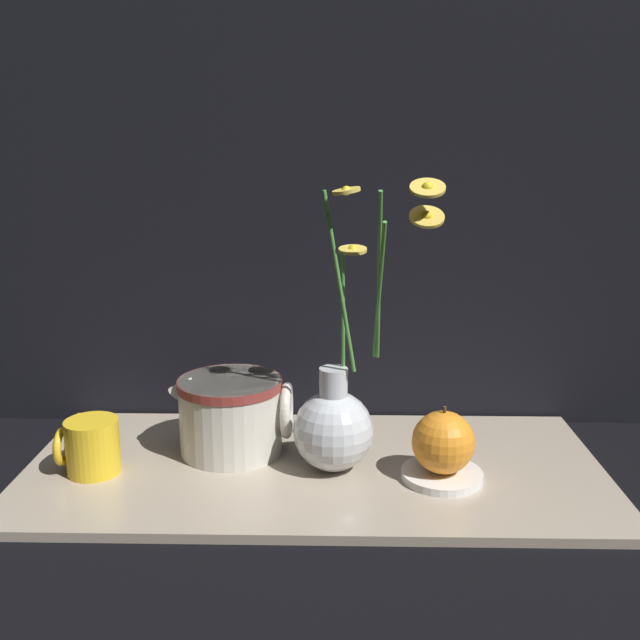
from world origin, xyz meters
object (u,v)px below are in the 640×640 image
(vase_with_flowers, at_px, (335,421))
(ceramic_pitcher, at_px, (232,412))
(yellow_mug, at_px, (91,446))
(orange_fruit, at_px, (443,442))

(vase_with_flowers, relative_size, ceramic_pitcher, 2.23)
(yellow_mug, relative_size, orange_fruit, 0.89)
(yellow_mug, distance_m, ceramic_pitcher, 0.19)
(vase_with_flowers, xyz_separation_m, ceramic_pitcher, (-0.14, 0.05, -0.01))
(vase_with_flowers, bearing_deg, orange_fruit, -11.42)
(vase_with_flowers, bearing_deg, yellow_mug, -176.76)
(vase_with_flowers, relative_size, orange_fruit, 4.27)
(vase_with_flowers, height_order, ceramic_pitcher, vase_with_flowers)
(ceramic_pitcher, bearing_deg, vase_with_flowers, -19.85)
(yellow_mug, bearing_deg, vase_with_flowers, 3.24)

